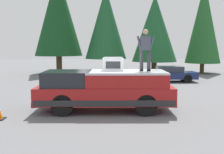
% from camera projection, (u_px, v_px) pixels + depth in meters
% --- Properties ---
extents(ground_plane, '(90.00, 90.00, 0.00)m').
position_uv_depth(ground_plane, '(112.00, 110.00, 11.69)').
color(ground_plane, slate).
extents(pickup_truck, '(2.01, 5.54, 1.65)m').
position_uv_depth(pickup_truck, '(105.00, 90.00, 11.39)').
color(pickup_truck, maroon).
rests_on(pickup_truck, ground).
extents(compressor_unit, '(0.65, 0.84, 0.56)m').
position_uv_depth(compressor_unit, '(113.00, 64.00, 11.41)').
color(compressor_unit, silver).
rests_on(compressor_unit, pickup_truck).
extents(person_on_truck_bed, '(0.29, 0.72, 1.69)m').
position_uv_depth(person_on_truck_bed, '(145.00, 49.00, 11.27)').
color(person_on_truck_bed, '#333338').
rests_on(person_on_truck_bed, pickup_truck).
extents(parked_car_navy, '(1.64, 4.10, 1.16)m').
position_uv_depth(parked_car_navy, '(169.00, 74.00, 20.83)').
color(parked_car_navy, navy).
rests_on(parked_car_navy, ground).
extents(conifer_far_left, '(3.38, 3.38, 8.83)m').
position_uv_depth(conifer_far_left, '(204.00, 23.00, 26.84)').
color(conifer_far_left, '#4C3826').
rests_on(conifer_far_left, ground).
extents(conifer_left, '(4.21, 4.21, 7.44)m').
position_uv_depth(conifer_left, '(155.00, 28.00, 25.99)').
color(conifer_left, '#4C3826').
rests_on(conifer_left, ground).
extents(conifer_center_left, '(3.94, 3.94, 8.19)m').
position_uv_depth(conifer_center_left, '(106.00, 23.00, 26.41)').
color(conifer_center_left, '#4C3826').
rests_on(conifer_center_left, ground).
extents(conifer_center_right, '(4.51, 4.51, 9.80)m').
position_uv_depth(conifer_center_right, '(58.00, 13.00, 26.21)').
color(conifer_center_right, '#4C3826').
rests_on(conifer_center_right, ground).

